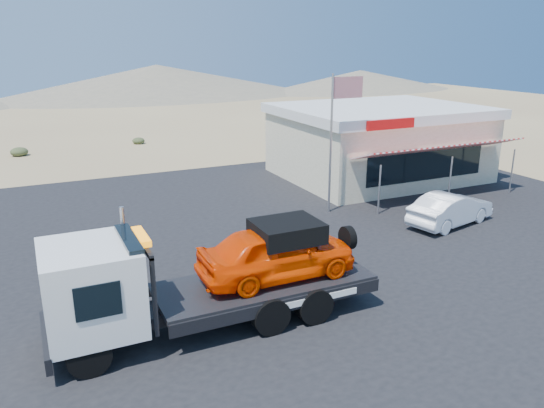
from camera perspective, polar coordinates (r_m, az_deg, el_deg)
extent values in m
plane|color=#907552|center=(17.94, 0.60, -6.89)|extent=(120.00, 120.00, 0.00)
cube|color=black|center=(21.25, 1.94, -2.93)|extent=(32.00, 24.00, 0.02)
cylinder|color=black|center=(13.08, -19.08, -15.21)|extent=(1.00, 0.30, 1.00)
cylinder|color=black|center=(14.82, -20.02, -11.28)|extent=(1.00, 0.30, 1.00)
cylinder|color=black|center=(14.05, -0.30, -11.78)|extent=(1.00, 0.55, 1.00)
cylinder|color=black|center=(15.68, -3.40, -8.56)|extent=(1.00, 0.55, 1.00)
cylinder|color=black|center=(14.58, 4.40, -10.69)|extent=(1.00, 0.55, 1.00)
cylinder|color=black|center=(16.15, 0.90, -7.72)|extent=(1.00, 0.55, 1.00)
cube|color=black|center=(14.52, -4.88, -10.14)|extent=(8.16, 1.00, 0.30)
cube|color=white|center=(13.42, -18.82, -8.52)|extent=(2.19, 2.34, 2.09)
cube|color=black|center=(13.24, -15.05, -5.21)|extent=(0.35, 1.99, 0.90)
cube|color=black|center=(13.58, -13.56, -7.94)|extent=(0.10, 2.19, 1.99)
cube|color=orange|center=(13.15, -13.90, -3.42)|extent=(0.25, 1.19, 0.15)
cube|color=black|center=(14.77, -0.89, -8.40)|extent=(5.97, 2.29, 0.15)
imported|color=#FF3C00|center=(14.59, 0.53, -5.21)|extent=(4.38, 1.76, 1.49)
cube|color=black|center=(14.51, 1.60, -2.94)|extent=(1.79, 1.49, 0.55)
imported|color=silver|center=(22.97, 18.67, -0.51)|extent=(4.30, 2.28, 1.35)
cube|color=beige|center=(30.10, 11.28, 6.15)|extent=(10.00, 8.00, 3.40)
cube|color=white|center=(29.80, 11.50, 9.83)|extent=(10.40, 8.40, 0.50)
cube|color=red|center=(24.94, 12.65, 8.37)|extent=(2.60, 0.12, 0.45)
cube|color=black|center=(27.09, 16.26, 4.14)|extent=(7.00, 0.06, 1.60)
cube|color=red|center=(26.26, 17.69, 5.74)|extent=(9.00, 1.73, 0.61)
cylinder|color=#99999E|center=(23.45, 11.47, 1.52)|extent=(0.08, 0.08, 2.20)
cylinder|color=#99999E|center=(25.98, 18.60, 2.48)|extent=(0.08, 0.08, 2.20)
cylinder|color=#99999E|center=(28.85, 24.40, 3.24)|extent=(0.08, 0.08, 2.20)
cylinder|color=#99999E|center=(22.99, 6.34, 6.32)|extent=(0.10, 0.10, 6.00)
cube|color=#B20C14|center=(23.07, 8.16, 12.31)|extent=(1.50, 0.02, 0.90)
ellipsoid|color=#2F3C20|center=(38.97, -25.56, 5.14)|extent=(1.11, 1.11, 0.60)
ellipsoid|color=#2F3C20|center=(40.62, -14.17, 6.65)|extent=(0.90, 0.90, 0.49)
cone|color=#726B59|center=(74.91, -12.24, 12.84)|extent=(44.00, 44.00, 4.20)
cone|color=#726B59|center=(83.55, 9.45, 12.99)|extent=(32.00, 32.00, 3.00)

